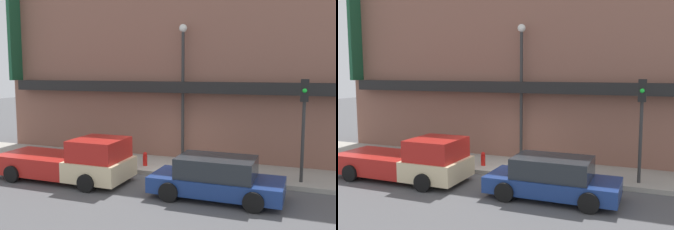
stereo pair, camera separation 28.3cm
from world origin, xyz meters
TOP-DOWN VIEW (x-y plane):
  - ground_plane at (0.00, 0.00)m, footprint 80.00×80.00m
  - sidewalk at (0.00, 1.38)m, footprint 36.00×2.76m
  - building at (-0.02, 4.23)m, footprint 19.80×3.80m
  - pickup_truck at (-3.07, -1.70)m, footprint 5.32×2.26m
  - parked_car at (2.60, -1.70)m, footprint 4.37×2.03m
  - fire_hydrant at (-1.12, 0.78)m, footprint 0.19×0.19m
  - street_lamp at (0.04, 2.38)m, footprint 0.36×0.36m
  - traffic_light at (5.23, 0.54)m, footprint 0.28×0.42m

SIDE VIEW (x-z plane):
  - ground_plane at x=0.00m, z-range 0.00..0.00m
  - sidewalk at x=0.00m, z-range 0.00..0.18m
  - fire_hydrant at x=-1.12m, z-range 0.18..0.77m
  - parked_car at x=2.60m, z-range -0.02..1.38m
  - pickup_truck at x=-3.07m, z-range -0.11..1.61m
  - traffic_light at x=5.23m, z-range 0.88..4.64m
  - street_lamp at x=0.04m, z-range 0.89..7.01m
  - building at x=-0.02m, z-range -0.56..9.57m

